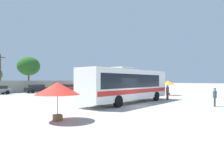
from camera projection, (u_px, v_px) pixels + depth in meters
The scene contains 11 objects.
ground_plane at pixel (72, 99), 25.33m from camera, with size 300.00×300.00×0.00m, color #A3A099.
perimeter_wall at pixel (21, 87), 37.91m from camera, with size 80.00×0.30×2.27m, color #9E998C.
coach_bus_white_red at pixel (128, 84), 20.33m from camera, with size 12.55×4.02×3.62m.
attendant_by_bus_door at pixel (168, 91), 23.89m from camera, with size 0.45×0.45×1.76m.
passenger_waiting_on_apron at pixel (215, 96), 17.64m from camera, with size 0.43×0.43×1.62m.
vendor_umbrella_near_gate_red at pixel (57, 89), 11.42m from camera, with size 2.56×2.56×2.21m.
vendor_umbrella_secondary_orange at pixel (168, 83), 31.09m from camera, with size 2.13×2.13×2.24m.
parked_car_third_black at pixel (37, 88), 37.31m from camera, with size 4.46×2.07×1.53m.
parked_car_rightmost_red at pixel (69, 88), 41.84m from camera, with size 4.28×2.25×1.49m.
utility_pole_near at pixel (0, 72), 37.05m from camera, with size 1.80×0.35×7.22m.
roadside_tree_midright at pixel (29, 66), 42.63m from camera, with size 4.70×4.70×7.38m.
Camera 1 is at (-14.03, -11.64, 2.32)m, focal length 32.05 mm.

